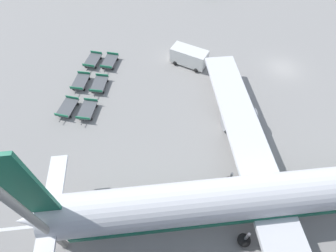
# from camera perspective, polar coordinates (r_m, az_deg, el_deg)

# --- Properties ---
(ground_plane) EXTENTS (500.00, 500.00, 0.00)m
(ground_plane) POSITION_cam_1_polar(r_m,az_deg,el_deg) (40.61, 23.76, 11.44)
(ground_plane) COLOR gray
(airplane) EXTENTS (38.00, 43.99, 12.87)m
(airplane) POSITION_cam_1_polar(r_m,az_deg,el_deg) (24.68, 23.36, -13.53)
(airplane) COLOR white
(airplane) RESTS_ON ground_plane
(service_van) EXTENTS (4.21, 5.37, 2.36)m
(service_van) POSITION_cam_1_polar(r_m,az_deg,el_deg) (37.34, 4.60, 14.86)
(service_van) COLOR white
(service_van) RESTS_ON ground_plane
(baggage_dolly_row_near_col_a) EXTENTS (3.80, 2.27, 0.92)m
(baggage_dolly_row_near_col_a) POSITION_cam_1_polar(r_m,az_deg,el_deg) (39.30, -16.06, 13.58)
(baggage_dolly_row_near_col_a) COLOR #515459
(baggage_dolly_row_near_col_a) RESTS_ON ground_plane
(baggage_dolly_row_near_col_b) EXTENTS (3.78, 2.08, 0.92)m
(baggage_dolly_row_near_col_b) POSITION_cam_1_polar(r_m,az_deg,el_deg) (36.40, -18.48, 9.12)
(baggage_dolly_row_near_col_b) COLOR #515459
(baggage_dolly_row_near_col_b) RESTS_ON ground_plane
(baggage_dolly_row_near_col_c) EXTENTS (3.80, 2.31, 0.92)m
(baggage_dolly_row_near_col_c) POSITION_cam_1_polar(r_m,az_deg,el_deg) (33.69, -21.04, 3.75)
(baggage_dolly_row_near_col_c) COLOR #515459
(baggage_dolly_row_near_col_c) RESTS_ON ground_plane
(baggage_dolly_row_mid_a_col_a) EXTENTS (3.79, 2.24, 0.92)m
(baggage_dolly_row_mid_a_col_a) POSITION_cam_1_polar(r_m,az_deg,el_deg) (38.53, -12.59, 13.54)
(baggage_dolly_row_mid_a_col_a) COLOR #515459
(baggage_dolly_row_mid_a_col_a) RESTS_ON ground_plane
(baggage_dolly_row_mid_a_col_b) EXTENTS (3.77, 2.04, 0.92)m
(baggage_dolly_row_mid_a_col_b) POSITION_cam_1_polar(r_m,az_deg,el_deg) (35.38, -14.73, 8.79)
(baggage_dolly_row_mid_a_col_b) COLOR #515459
(baggage_dolly_row_mid_a_col_b) RESTS_ON ground_plane
(baggage_dolly_row_mid_a_col_c) EXTENTS (3.78, 2.08, 0.92)m
(baggage_dolly_row_mid_a_col_c) POSITION_cam_1_polar(r_m,az_deg,el_deg) (32.65, -17.16, 3.33)
(baggage_dolly_row_mid_a_col_c) COLOR #515459
(baggage_dolly_row_mid_a_col_c) RESTS_ON ground_plane
(stand_guidance_stripe) EXTENTS (3.94, 32.14, 0.01)m
(stand_guidance_stripe) POSITION_cam_1_polar(r_m,az_deg,el_deg) (25.53, 0.25, -18.21)
(stand_guidance_stripe) COLOR white
(stand_guidance_stripe) RESTS_ON ground_plane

